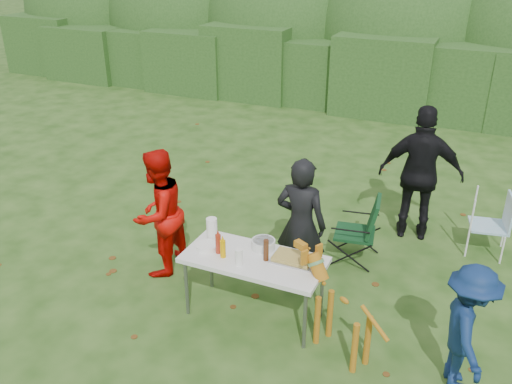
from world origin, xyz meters
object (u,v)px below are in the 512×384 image
at_px(person_black_puffy, 421,174).
at_px(beer_bottle, 266,250).
at_px(dog, 343,313).
at_px(lawn_chair, 489,223).
at_px(person_red_jacket, 158,213).
at_px(mustard_bottle, 223,249).
at_px(ketchup_bottle, 218,244).
at_px(folding_table, 254,262).
at_px(paper_towel_roll, 212,229).
at_px(camping_chair, 355,229).
at_px(child, 467,329).
at_px(person_cook, 301,225).

xyz_separation_m(person_black_puffy, beer_bottle, (-1.18, -2.50, -0.08)).
height_order(dog, lawn_chair, dog).
relative_size(person_red_jacket, mustard_bottle, 7.99).
xyz_separation_m(mustard_bottle, ketchup_bottle, (-0.08, 0.05, 0.01)).
height_order(folding_table, beer_bottle, beer_bottle).
bearing_deg(ketchup_bottle, lawn_chair, 43.73).
xyz_separation_m(person_red_jacket, ketchup_bottle, (1.03, -0.42, 0.05)).
xyz_separation_m(person_black_puffy, lawn_chair, (0.94, -0.06, -0.51)).
distance_m(lawn_chair, paper_towel_roll, 3.67).
bearing_deg(beer_bottle, camping_chair, 69.44).
xyz_separation_m(ketchup_bottle, paper_towel_roll, (-0.20, 0.23, 0.02)).
distance_m(lawn_chair, mustard_bottle, 3.65).
bearing_deg(camping_chair, lawn_chair, -158.40).
xyz_separation_m(mustard_bottle, paper_towel_roll, (-0.28, 0.28, 0.03)).
bearing_deg(folding_table, ketchup_bottle, -170.67).
height_order(mustard_bottle, ketchup_bottle, ketchup_bottle).
height_order(person_red_jacket, person_black_puffy, person_black_puffy).
bearing_deg(paper_towel_roll, person_red_jacket, 167.06).
distance_m(child, ketchup_bottle, 2.55).
relative_size(child, lawn_chair, 1.52).
distance_m(folding_table, person_cook, 0.79).
height_order(child, mustard_bottle, child).
distance_m(folding_table, beer_bottle, 0.22).
bearing_deg(person_black_puffy, camping_chair, 50.54).
bearing_deg(beer_bottle, person_cook, 80.45).
bearing_deg(paper_towel_roll, beer_bottle, -11.95).
distance_m(child, camping_chair, 2.24).
height_order(person_cook, person_red_jacket, person_cook).
xyz_separation_m(folding_table, ketchup_bottle, (-0.39, -0.06, 0.16)).
bearing_deg(dog, person_cook, -21.56).
relative_size(person_black_puffy, paper_towel_roll, 7.20).
bearing_deg(folding_table, person_black_puffy, 62.45).
xyz_separation_m(folding_table, person_cook, (0.26, 0.74, 0.13)).
bearing_deg(beer_bottle, dog, -13.03).
relative_size(lawn_chair, beer_bottle, 3.52).
height_order(person_black_puffy, ketchup_bottle, person_black_puffy).
xyz_separation_m(person_red_jacket, beer_bottle, (1.55, -0.34, 0.06)).
height_order(folding_table, mustard_bottle, mustard_bottle).
relative_size(mustard_bottle, paper_towel_roll, 0.77).
height_order(person_black_puffy, dog, person_black_puffy).
bearing_deg(camping_chair, mustard_bottle, 49.58).
height_order(folding_table, person_red_jacket, person_red_jacket).
height_order(person_red_jacket, camping_chair, person_red_jacket).
bearing_deg(dog, child, -149.40).
height_order(folding_table, child, child).
bearing_deg(beer_bottle, folding_table, -175.77).
distance_m(dog, ketchup_bottle, 1.48).
height_order(child, camping_chair, child).
relative_size(person_red_jacket, ketchup_bottle, 7.26).
height_order(person_cook, lawn_chair, person_cook).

